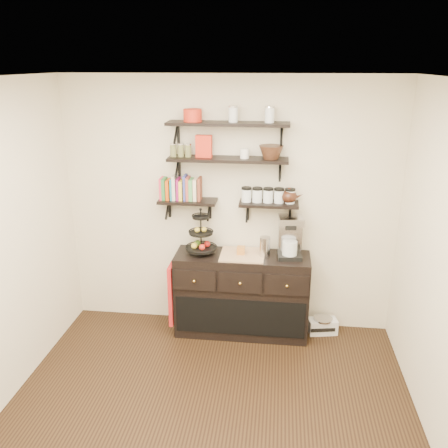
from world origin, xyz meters
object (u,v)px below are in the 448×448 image
sideboard (242,294)px  radio (323,326)px  coffee_maker (290,237)px  fruit_stand (201,239)px

sideboard → radio: bearing=4.4°
radio → sideboard: bearing=173.2°
coffee_maker → radio: 1.10m
sideboard → coffee_maker: bearing=3.6°
sideboard → radio: (0.88, 0.07, -0.36)m
sideboard → fruit_stand: fruit_stand is taller
sideboard → radio: sideboard is taller
fruit_stand → coffee_maker: fruit_stand is taller
fruit_stand → sideboard: bearing=-0.4°
fruit_stand → radio: (1.31, 0.06, -0.97)m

